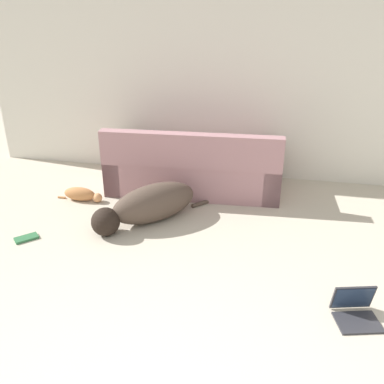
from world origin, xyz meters
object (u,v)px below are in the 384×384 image
object	(u,v)px
cat	(82,194)
book_green	(26,238)
dog	(148,205)
couch	(194,170)
laptop_open	(355,308)

from	to	relation	value
cat	book_green	world-z (taller)	cat
book_green	dog	bearing A→B (deg)	28.13
couch	cat	distance (m)	1.37
dog	cat	size ratio (longest dim) A/B	2.01
couch	laptop_open	bearing A→B (deg)	126.26
laptop_open	couch	bearing A→B (deg)	115.04
dog	book_green	world-z (taller)	dog
cat	book_green	distance (m)	0.95
dog	cat	distance (m)	0.99
laptop_open	book_green	bearing A→B (deg)	155.89
couch	book_green	world-z (taller)	couch
couch	cat	world-z (taller)	couch
couch	laptop_open	size ratio (longest dim) A/B	5.52
dog	laptop_open	bearing A→B (deg)	105.48
couch	laptop_open	distance (m)	2.60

